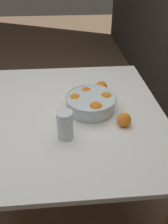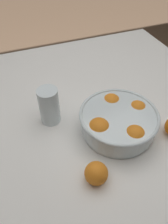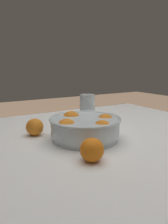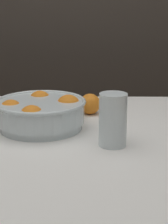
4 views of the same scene
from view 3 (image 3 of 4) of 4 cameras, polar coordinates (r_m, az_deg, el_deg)
name	(u,v)px [view 3 (image 3 of 4)]	position (r m, az deg, el deg)	size (l,w,h in m)	color
dining_table	(117,149)	(1.01, 8.63, -9.55)	(1.16, 1.16, 0.77)	white
fruit_bowl	(85,127)	(0.88, 0.28, -3.96)	(0.29, 0.29, 0.10)	silver
juice_glass	(87,110)	(1.14, 0.90, 0.51)	(0.08, 0.08, 0.15)	#F4A314
orange_loose_near_bowl	(92,150)	(0.69, 2.09, -9.86)	(0.08, 0.08, 0.08)	orange
orange_loose_front	(35,127)	(0.96, -12.75, -3.85)	(0.07, 0.07, 0.07)	orange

